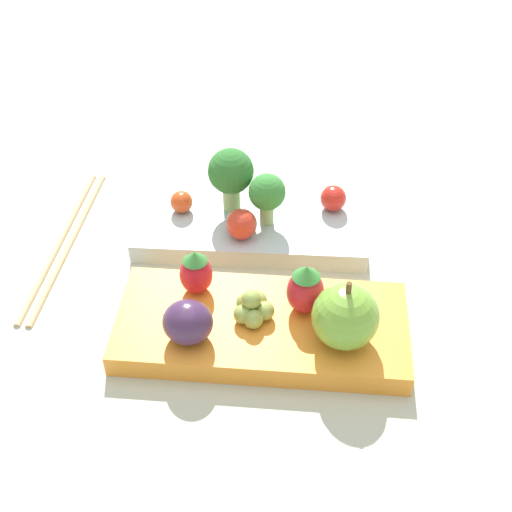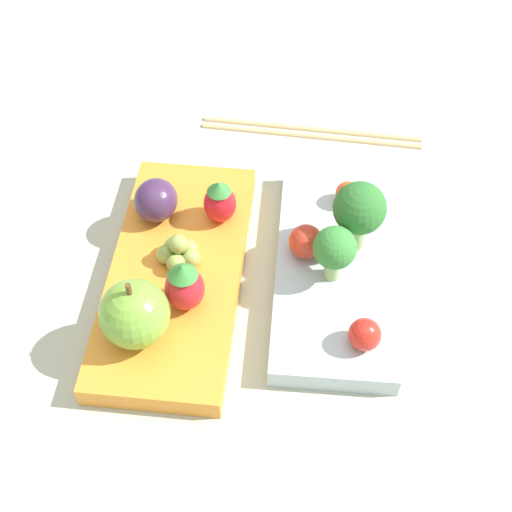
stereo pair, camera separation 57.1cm
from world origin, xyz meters
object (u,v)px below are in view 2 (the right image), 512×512
at_px(strawberry_1, 220,202).
at_px(chopsticks_pair, 311,131).
at_px(cherry_tomato_1, 306,241).
at_px(cherry_tomato_2, 365,335).
at_px(grape_cluster, 179,252).
at_px(bento_box_savoury, 335,268).
at_px(broccoli_floret_0, 334,253).
at_px(strawberry_0, 184,286).
at_px(plum, 156,200).
at_px(broccoli_floret_1, 359,210).
at_px(cherry_tomato_0, 348,194).
at_px(bento_box_fruit, 176,275).
at_px(apple, 135,314).

distance_m(strawberry_1, chopsticks_pair, 0.16).
distance_m(cherry_tomato_1, cherry_tomato_2, 0.09).
height_order(grape_cluster, chopsticks_pair, grape_cluster).
relative_size(bento_box_savoury, cherry_tomato_2, 9.05).
bearing_deg(broccoli_floret_0, strawberry_0, -68.19).
bearing_deg(chopsticks_pair, plum, -37.65).
height_order(broccoli_floret_1, chopsticks_pair, broccoli_floret_1).
bearing_deg(bento_box_savoury, broccoli_floret_1, 148.79).
relative_size(broccoli_floret_1, cherry_tomato_0, 3.05).
height_order(broccoli_floret_0, cherry_tomato_0, broccoli_floret_0).
xyz_separation_m(cherry_tomato_2, grape_cluster, (-0.05, -0.15, -0.00)).
height_order(broccoli_floret_1, strawberry_0, broccoli_floret_1).
height_order(bento_box_fruit, strawberry_1, strawberry_1).
relative_size(broccoli_floret_0, cherry_tomato_0, 2.44).
bearing_deg(cherry_tomato_1, grape_cluster, -75.71).
bearing_deg(plum, bento_box_fruit, 28.13).
relative_size(cherry_tomato_1, plum, 0.72).
bearing_deg(apple, broccoli_floret_1, 127.56).
distance_m(cherry_tomato_0, cherry_tomato_2, 0.14).
distance_m(apple, chopsticks_pair, 0.28).
relative_size(bento_box_savoury, broccoli_floret_1, 3.45).
height_order(bento_box_savoury, cherry_tomato_1, cherry_tomato_1).
xyz_separation_m(broccoli_floret_0, plum, (-0.04, -0.15, -0.01)).
relative_size(broccoli_floret_1, strawberry_0, 1.39).
bearing_deg(apple, cherry_tomato_2, 97.14).
relative_size(strawberry_1, plum, 1.07).
bearing_deg(cherry_tomato_0, broccoli_floret_1, 12.80).
relative_size(broccoli_floret_0, chopsticks_pair, 0.24).
xyz_separation_m(bento_box_fruit, strawberry_1, (-0.06, 0.02, 0.03)).
relative_size(cherry_tomato_0, strawberry_1, 0.51).
xyz_separation_m(bento_box_fruit, cherry_tomato_1, (-0.03, 0.10, 0.02)).
relative_size(cherry_tomato_1, apple, 0.46).
height_order(broccoli_floret_0, grape_cluster, broccoli_floret_0).
height_order(cherry_tomato_0, chopsticks_pair, cherry_tomato_0).
relative_size(bento_box_savoury, bento_box_fruit, 0.92).
distance_m(cherry_tomato_2, plum, 0.20).
bearing_deg(strawberry_0, cherry_tomato_2, 84.79).
bearing_deg(strawberry_0, cherry_tomato_0, 139.12).
bearing_deg(plum, cherry_tomato_0, 105.33).
bearing_deg(strawberry_0, plum, -151.98).
bearing_deg(strawberry_0, chopsticks_pair, 163.66).
relative_size(cherry_tomato_0, chopsticks_pair, 0.10).
xyz_separation_m(broccoli_floret_1, strawberry_1, (-0.01, -0.11, -0.02)).
bearing_deg(plum, apple, 8.14).
height_order(cherry_tomato_1, plum, plum).
distance_m(broccoli_floret_0, grape_cluster, 0.12).
xyz_separation_m(grape_cluster, chopsticks_pair, (-0.19, 0.08, -0.03)).
bearing_deg(cherry_tomato_2, broccoli_floret_1, -170.97).
distance_m(cherry_tomato_0, strawberry_0, 0.17).
bearing_deg(strawberry_0, grape_cluster, -159.72).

